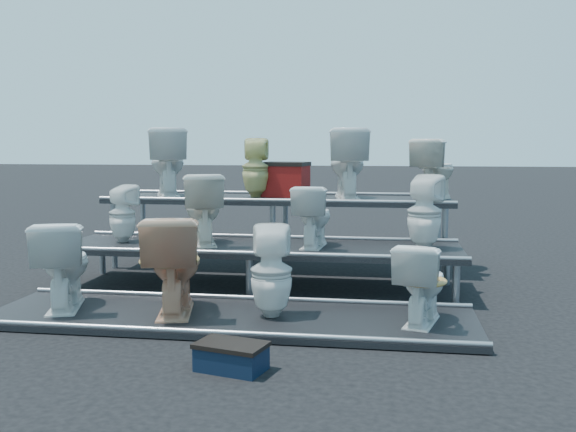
# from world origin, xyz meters

# --- Properties ---
(ground) EXTENTS (80.00, 80.00, 0.00)m
(ground) POSITION_xyz_m (0.00, 0.00, 0.00)
(ground) COLOR black
(ground) RESTS_ON ground
(tier_front) EXTENTS (4.20, 1.20, 0.06)m
(tier_front) POSITION_xyz_m (0.00, -1.30, 0.03)
(tier_front) COLOR black
(tier_front) RESTS_ON ground
(tier_mid) EXTENTS (4.20, 1.20, 0.46)m
(tier_mid) POSITION_xyz_m (0.00, 0.00, 0.23)
(tier_mid) COLOR black
(tier_mid) RESTS_ON ground
(tier_back) EXTENTS (4.20, 1.20, 0.86)m
(tier_back) POSITION_xyz_m (0.00, 1.30, 0.43)
(tier_back) COLOR black
(tier_back) RESTS_ON ground
(toilet_0) EXTENTS (0.66, 0.87, 0.79)m
(toilet_0) POSITION_xyz_m (-1.52, -1.30, 0.45)
(toilet_0) COLOR white
(toilet_0) RESTS_ON tier_front
(toilet_1) EXTENTS (0.66, 0.93, 0.86)m
(toilet_1) POSITION_xyz_m (-0.49, -1.30, 0.49)
(toilet_1) COLOR tan
(toilet_1) RESTS_ON tier_front
(toilet_2) EXTENTS (0.40, 0.41, 0.78)m
(toilet_2) POSITION_xyz_m (0.37, -1.30, 0.45)
(toilet_2) COLOR white
(toilet_2) RESTS_ON tier_front
(toilet_3) EXTENTS (0.52, 0.73, 0.67)m
(toilet_3) POSITION_xyz_m (1.62, -1.30, 0.39)
(toilet_3) COLOR white
(toilet_3) RESTS_ON tier_front
(toilet_4) EXTENTS (0.35, 0.35, 0.62)m
(toilet_4) POSITION_xyz_m (-1.51, 0.00, 0.77)
(toilet_4) COLOR white
(toilet_4) RESTS_ON tier_mid
(toilet_5) EXTENTS (0.64, 0.84, 0.76)m
(toilet_5) POSITION_xyz_m (-0.61, 0.00, 0.84)
(toilet_5) COLOR white
(toilet_5) RESTS_ON tier_mid
(toilet_6) EXTENTS (0.41, 0.65, 0.64)m
(toilet_6) POSITION_xyz_m (0.57, 0.00, 0.78)
(toilet_6) COLOR white
(toilet_6) RESTS_ON tier_mid
(toilet_7) EXTENTS (0.44, 0.44, 0.76)m
(toilet_7) POSITION_xyz_m (1.70, 0.00, 0.84)
(toilet_7) COLOR white
(toilet_7) RESTS_ON tier_mid
(toilet_8) EXTENTS (0.76, 0.96, 0.86)m
(toilet_8) POSITION_xyz_m (-1.45, 1.30, 1.29)
(toilet_8) COLOR white
(toilet_8) RESTS_ON tier_back
(toilet_9) EXTENTS (0.38, 0.38, 0.74)m
(toilet_9) POSITION_xyz_m (-0.30, 1.30, 1.23)
(toilet_9) COLOR #D6D184
(toilet_9) RESTS_ON tier_back
(toilet_10) EXTENTS (0.59, 0.89, 0.85)m
(toilet_10) POSITION_xyz_m (0.84, 1.30, 1.29)
(toilet_10) COLOR white
(toilet_10) RESTS_ON tier_back
(toilet_11) EXTENTS (0.65, 0.81, 0.72)m
(toilet_11) POSITION_xyz_m (1.88, 1.30, 1.22)
(toilet_11) COLOR white
(toilet_11) RESTS_ON tier_back
(red_crate) EXTENTS (0.59, 0.50, 0.39)m
(red_crate) POSITION_xyz_m (0.05, 1.47, 1.05)
(red_crate) COLOR maroon
(red_crate) RESTS_ON tier_back
(step_stool) EXTENTS (0.50, 0.37, 0.16)m
(step_stool) POSITION_xyz_m (0.31, -2.47, 0.08)
(step_stool) COLOR black
(step_stool) RESTS_ON ground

